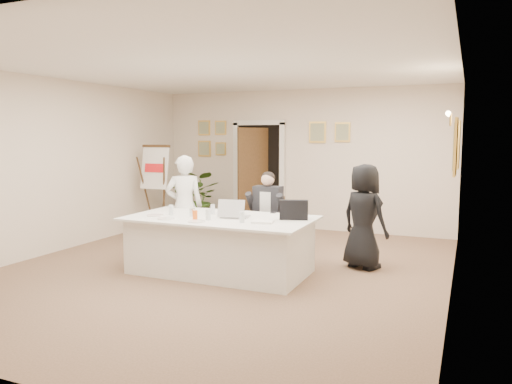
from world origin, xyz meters
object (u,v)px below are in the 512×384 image
object	(u,v)px
oj_glass	(195,215)
potted_palm	(196,199)
standing_woman	(364,216)
laptop_bag	(294,210)
standing_man	(184,206)
laptop	(235,207)
paper_stack	(263,222)
flip_chart	(158,192)
seated_man	(267,215)
conference_table	(220,244)
steel_jug	(192,212)

from	to	relation	value
oj_glass	potted_palm	bearing A→B (deg)	119.79
standing_woman	laptop_bag	world-z (taller)	standing_woman
standing_man	laptop	xyz separation A→B (m)	(1.14, -0.55, 0.12)
standing_man	laptop_bag	distance (m)	1.99
potted_palm	laptop_bag	distance (m)	4.06
laptop_bag	oj_glass	distance (m)	1.31
paper_stack	oj_glass	bearing A→B (deg)	-169.66
potted_palm	paper_stack	world-z (taller)	potted_palm
flip_chart	laptop_bag	bearing A→B (deg)	-29.64
laptop	laptop_bag	world-z (taller)	laptop
laptop_bag	standing_man	bearing A→B (deg)	149.98
seated_man	oj_glass	bearing A→B (deg)	-111.68
conference_table	paper_stack	xyz separation A→B (m)	(0.71, -0.19, 0.40)
standing_man	laptop	size ratio (longest dim) A/B	4.18
flip_chart	paper_stack	distance (m)	4.00
potted_palm	standing_man	bearing A→B (deg)	-64.21
paper_stack	potted_palm	bearing A→B (deg)	131.82
standing_woman	potted_palm	world-z (taller)	standing_woman
standing_man	laptop_bag	bearing A→B (deg)	134.11
conference_table	steel_jug	size ratio (longest dim) A/B	23.06
paper_stack	steel_jug	bearing A→B (deg)	175.09
laptop	steel_jug	size ratio (longest dim) A/B	3.45
steel_jug	laptop_bag	bearing A→B (deg)	12.20
flip_chart	standing_man	world-z (taller)	flip_chart
standing_woman	laptop_bag	bearing A→B (deg)	74.59
paper_stack	steel_jug	world-z (taller)	steel_jug
standing_woman	paper_stack	size ratio (longest dim) A/B	5.52
flip_chart	potted_palm	bearing A→B (deg)	55.52
seated_man	flip_chart	bearing A→B (deg)	154.51
paper_stack	oj_glass	distance (m)	0.91
paper_stack	steel_jug	distance (m)	1.09
flip_chart	seated_man	bearing A→B (deg)	-23.10
standing_man	steel_jug	bearing A→B (deg)	94.64
conference_table	oj_glass	distance (m)	0.60
steel_jug	laptop	bearing A→B (deg)	16.44
laptop_bag	paper_stack	xyz separation A→B (m)	(-0.29, -0.39, -0.12)
paper_stack	seated_man	bearing A→B (deg)	109.50
paper_stack	laptop_bag	bearing A→B (deg)	53.82
standing_woman	conference_table	bearing A→B (deg)	57.81
paper_stack	standing_man	bearing A→B (deg)	153.94
seated_man	paper_stack	distance (m)	1.27
laptop	steel_jug	xyz separation A→B (m)	(-0.58, -0.17, -0.08)
potted_palm	conference_table	bearing A→B (deg)	-54.72
conference_table	potted_palm	world-z (taller)	potted_palm
potted_palm	laptop	bearing A→B (deg)	-51.45
flip_chart	laptop_bag	world-z (taller)	flip_chart
seated_man	laptop	xyz separation A→B (m)	(-0.09, -0.93, 0.24)
laptop	laptop_bag	bearing A→B (deg)	-0.20
flip_chart	laptop	bearing A→B (deg)	-38.07
standing_man	potted_palm	xyz separation A→B (m)	(-1.09, 2.26, -0.20)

